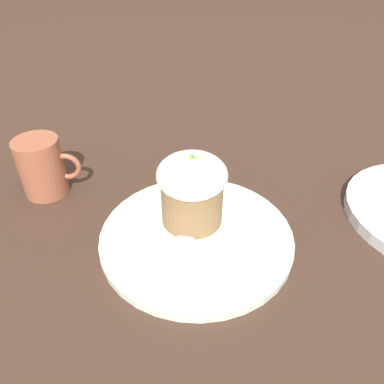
# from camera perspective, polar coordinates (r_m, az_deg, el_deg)

# --- Properties ---
(ground_plane) EXTENTS (4.00, 4.00, 0.00)m
(ground_plane) POSITION_cam_1_polar(r_m,az_deg,el_deg) (0.53, 0.67, -7.27)
(ground_plane) COLOR #3D281E
(dessert_plate) EXTENTS (0.27, 0.27, 0.01)m
(dessert_plate) POSITION_cam_1_polar(r_m,az_deg,el_deg) (0.52, 0.67, -6.82)
(dessert_plate) COLOR silver
(dessert_plate) RESTS_ON ground_plane
(carrot_cake) EXTENTS (0.10, 0.10, 0.11)m
(carrot_cake) POSITION_cam_1_polar(r_m,az_deg,el_deg) (0.51, 0.00, 0.55)
(carrot_cake) COLOR olive
(carrot_cake) RESTS_ON dessert_plate
(spoon) EXTENTS (0.07, 0.13, 0.01)m
(spoon) POSITION_cam_1_polar(r_m,az_deg,el_deg) (0.49, -0.14, -9.40)
(spoon) COLOR silver
(spoon) RESTS_ON dessert_plate
(coffee_cup) EXTENTS (0.10, 0.07, 0.09)m
(coffee_cup) POSITION_cam_1_polar(r_m,az_deg,el_deg) (0.63, -21.83, 3.57)
(coffee_cup) COLOR #9E563D
(coffee_cup) RESTS_ON ground_plane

